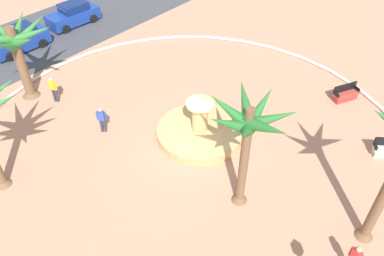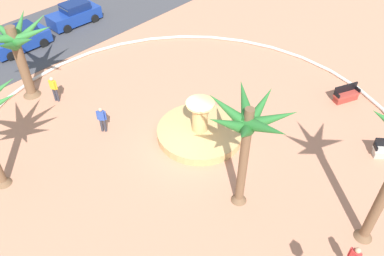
{
  "view_description": "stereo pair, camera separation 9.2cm",
  "coord_description": "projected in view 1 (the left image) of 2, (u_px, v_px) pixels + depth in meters",
  "views": [
    {
      "loc": [
        -10.86,
        -9.85,
        14.12
      ],
      "look_at": [
        0.29,
        0.02,
        1.0
      ],
      "focal_mm": 36.46,
      "sensor_mm": 36.0,
      "label": 1
    },
    {
      "loc": [
        -10.8,
        -9.92,
        14.12
      ],
      "look_at": [
        0.29,
        0.02,
        1.0
      ],
      "focal_mm": 36.46,
      "sensor_mm": 36.0,
      "label": 2
    }
  ],
  "objects": [
    {
      "name": "palm_tree_near_fountain",
      "position": [
        14.0,
        45.0,
        21.32
      ],
      "size": [
        4.53,
        4.58,
        4.76
      ],
      "color": "brown",
      "rests_on": "ground"
    },
    {
      "name": "ground_plane",
      "position": [
        189.0,
        145.0,
        20.34
      ],
      "size": [
        80.0,
        80.0,
        0.0
      ],
      "primitive_type": "plane",
      "color": "tan"
    },
    {
      "name": "person_pedestrian_stroll",
      "position": [
        53.0,
        88.0,
        22.56
      ],
      "size": [
        0.31,
        0.5,
        1.67
      ],
      "color": "#33333D",
      "rests_on": "ground"
    },
    {
      "name": "palm_tree_mid_plaza",
      "position": [
        248.0,
        128.0,
        14.83
      ],
      "size": [
        3.53,
        3.73,
        5.54
      ],
      "color": "brown",
      "rests_on": "ground"
    },
    {
      "name": "plaza_curb",
      "position": [
        189.0,
        144.0,
        20.27
      ],
      "size": [
        23.29,
        23.29,
        0.2
      ],
      "primitive_type": "torus",
      "color": "silver",
      "rests_on": "ground"
    },
    {
      "name": "bench_east",
      "position": [
        345.0,
        95.0,
        23.07
      ],
      "size": [
        1.66,
        1.14,
        1.0
      ],
      "color": "#B73D33",
      "rests_on": "ground"
    },
    {
      "name": "person_cyclist_photo",
      "position": [
        102.0,
        119.0,
        20.57
      ],
      "size": [
        0.37,
        0.44,
        1.6
      ],
      "color": "#33333D",
      "rests_on": "ground"
    },
    {
      "name": "parked_car_second",
      "position": [
        73.0,
        15.0,
        30.16
      ],
      "size": [
        4.08,
        2.08,
        1.67
      ],
      "color": "navy",
      "rests_on": "ground"
    },
    {
      "name": "street_asphalt",
      "position": [
        25.0,
        44.0,
        28.3
      ],
      "size": [
        48.0,
        8.0,
        0.03
      ],
      "primitive_type": "cube",
      "color": "#424247",
      "rests_on": "ground"
    },
    {
      "name": "parked_car_leftmost",
      "position": [
        19.0,
        40.0,
        27.19
      ],
      "size": [
        4.03,
        1.97,
        1.67
      ],
      "color": "navy",
      "rests_on": "ground"
    },
    {
      "name": "fountain",
      "position": [
        200.0,
        131.0,
        20.71
      ],
      "size": [
        4.56,
        4.56,
        2.21
      ],
      "color": "tan",
      "rests_on": "ground"
    }
  ]
}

